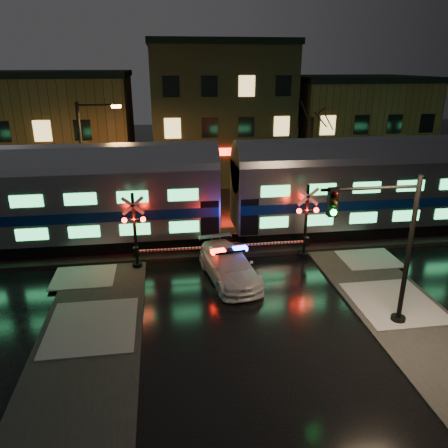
{
  "coord_description": "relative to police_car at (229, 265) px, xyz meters",
  "views": [
    {
      "loc": [
        -3.36,
        -18.7,
        10.11
      ],
      "look_at": [
        -0.32,
        2.5,
        2.2
      ],
      "focal_mm": 35.0,
      "sensor_mm": 36.0,
      "label": 1
    }
  ],
  "objects": [
    {
      "name": "sidewalk_left",
      "position": [
        -6.15,
        -6.5,
        -0.7
      ],
      "size": [
        4.0,
        20.0,
        0.12
      ],
      "primitive_type": "cube",
      "color": "#2D2D2D",
      "rests_on": "ground"
    },
    {
      "name": "streetlight",
      "position": [
        -7.6,
        8.5,
        3.84
      ],
      "size": [
        2.66,
        0.28,
        7.97
      ],
      "color": "black",
      "rests_on": "ground"
    },
    {
      "name": "ground",
      "position": [
        0.35,
        -0.5,
        -0.76
      ],
      "size": [
        120.0,
        120.0,
        0.0
      ],
      "primitive_type": "plane",
      "color": "black",
      "rests_on": "ground"
    },
    {
      "name": "crossing_signal_left",
      "position": [
        -4.21,
        1.81,
        0.94
      ],
      "size": [
        5.79,
        0.66,
        4.1
      ],
      "color": "black",
      "rests_on": "ground"
    },
    {
      "name": "building_mid",
      "position": [
        2.35,
        22.0,
        4.99
      ],
      "size": [
        12.0,
        11.0,
        11.5
      ],
      "primitive_type": "cube",
      "color": "brown",
      "rests_on": "ground"
    },
    {
      "name": "police_car",
      "position": [
        0.0,
        0.0,
        0.0
      ],
      "size": [
        2.92,
        5.45,
        1.67
      ],
      "rotation": [
        0.0,
        0.0,
        0.16
      ],
      "color": "white",
      "rests_on": "ground"
    },
    {
      "name": "traffic_light",
      "position": [
        5.32,
        -4.9,
        2.58
      ],
      "size": [
        4.06,
        0.72,
        6.28
      ],
      "rotation": [
        0.0,
        0.0,
        0.18
      ],
      "color": "black",
      "rests_on": "ground"
    },
    {
      "name": "building_left",
      "position": [
        -12.65,
        21.5,
        3.74
      ],
      "size": [
        14.0,
        10.0,
        9.0
      ],
      "primitive_type": "cube",
      "color": "brown",
      "rests_on": "ground"
    },
    {
      "name": "train",
      "position": [
        0.5,
        4.5,
        2.63
      ],
      "size": [
        51.0,
        3.12,
        5.92
      ],
      "color": "black",
      "rests_on": "ballast"
    },
    {
      "name": "crossing_signal_right",
      "position": [
        4.1,
        1.81,
        0.98
      ],
      "size": [
        5.91,
        0.66,
        4.19
      ],
      "color": "black",
      "rests_on": "ground"
    },
    {
      "name": "sidewalk_right",
      "position": [
        6.85,
        -6.5,
        -0.7
      ],
      "size": [
        4.0,
        20.0,
        0.12
      ],
      "primitive_type": "cube",
      "color": "#2D2D2D",
      "rests_on": "ground"
    },
    {
      "name": "ballast",
      "position": [
        0.35,
        4.5,
        -0.64
      ],
      "size": [
        90.0,
        4.2,
        0.24
      ],
      "primitive_type": "cube",
      "color": "black",
      "rests_on": "ground"
    },
    {
      "name": "building_right",
      "position": [
        15.35,
        21.5,
        3.49
      ],
      "size": [
        12.0,
        10.0,
        8.5
      ],
      "primitive_type": "cube",
      "color": "brown",
      "rests_on": "ground"
    }
  ]
}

